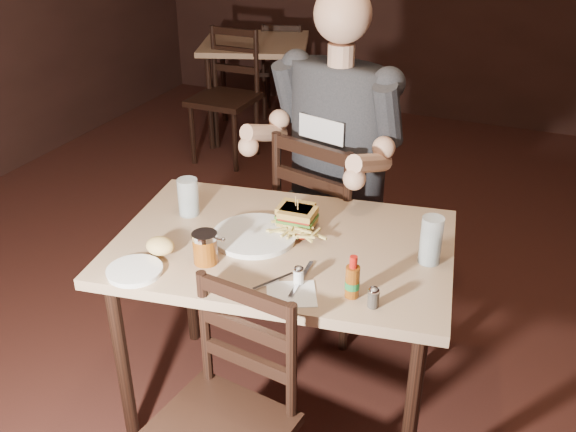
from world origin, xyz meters
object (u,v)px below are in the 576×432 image
at_px(syrup_dispenser, 205,248).
at_px(side_plate, 135,272).
at_px(chair_far, 336,229).
at_px(bg_chair_far, 284,69).
at_px(bg_chair_near, 224,99).
at_px(dinner_plate, 255,236).
at_px(main_table, 283,262).
at_px(hot_sauce, 353,277).
at_px(glass_left, 188,197).
at_px(glass_right, 431,240).
at_px(bg_table, 256,52).
at_px(diner, 333,119).

relative_size(syrup_dispenser, side_plate, 0.62).
relative_size(chair_far, bg_chair_far, 1.18).
bearing_deg(bg_chair_near, dinner_plate, -58.44).
distance_m(main_table, hot_sauce, 0.42).
height_order(glass_left, hot_sauce, same).
height_order(main_table, glass_right, glass_right).
xyz_separation_m(bg_chair_far, hot_sauce, (1.74, -3.49, 0.43)).
bearing_deg(main_table, bg_table, 117.39).
bearing_deg(hot_sauce, side_plate, -167.21).
xyz_separation_m(bg_chair_far, diner, (1.38, -2.68, 0.62)).
bearing_deg(syrup_dispenser, diner, 70.69).
bearing_deg(dinner_plate, diner, 83.56).
relative_size(bg_chair_near, syrup_dispenser, 8.53).
distance_m(bg_table, glass_right, 3.28).
relative_size(bg_chair_far, glass_left, 5.74).
xyz_separation_m(bg_chair_far, bg_chair_near, (0.00, -1.10, 0.06)).
bearing_deg(diner, chair_far, 90.00).
height_order(bg_chair_near, dinner_plate, bg_chair_near).
height_order(bg_chair_far, hot_sauce, hot_sauce).
xyz_separation_m(chair_far, diner, (-0.01, -0.05, 0.54)).
distance_m(main_table, glass_right, 0.53).
bearing_deg(bg_table, bg_chair_near, -90.00).
relative_size(glass_left, side_plate, 0.81).
height_order(main_table, bg_chair_far, bg_chair_far).
bearing_deg(side_plate, glass_left, 96.67).
bearing_deg(hot_sauce, dinner_plate, 154.80).
bearing_deg(bg_chair_near, glass_left, -64.06).
distance_m(bg_table, diner, 2.56).
xyz_separation_m(diner, glass_right, (0.53, -0.52, -0.17)).
bearing_deg(bg_table, main_table, -62.61).
relative_size(chair_far, dinner_plate, 3.30).
height_order(bg_table, diner, diner).
height_order(dinner_plate, side_plate, dinner_plate).
xyz_separation_m(main_table, glass_right, (0.50, 0.07, 0.17)).
distance_m(main_table, glass_left, 0.44).
bearing_deg(main_table, dinner_plate, -171.71).
bearing_deg(dinner_plate, glass_right, 8.39).
height_order(chair_far, hot_sauce, chair_far).
relative_size(bg_table, chair_far, 1.05).
bearing_deg(diner, glass_left, -110.28).
xyz_separation_m(chair_far, glass_left, (-0.39, -0.59, 0.36)).
xyz_separation_m(bg_chair_near, glass_left, (1.00, -2.12, 0.37)).
height_order(diner, glass_right, diner).
relative_size(chair_far, bg_chair_near, 1.03).
distance_m(dinner_plate, glass_right, 0.61).
relative_size(chair_far, glass_right, 5.83).
bearing_deg(bg_chair_far, bg_chair_near, 72.40).
distance_m(main_table, chair_far, 0.68).
xyz_separation_m(dinner_plate, glass_left, (-0.31, 0.07, 0.06)).
xyz_separation_m(main_table, hot_sauce, (0.33, -0.22, 0.15)).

